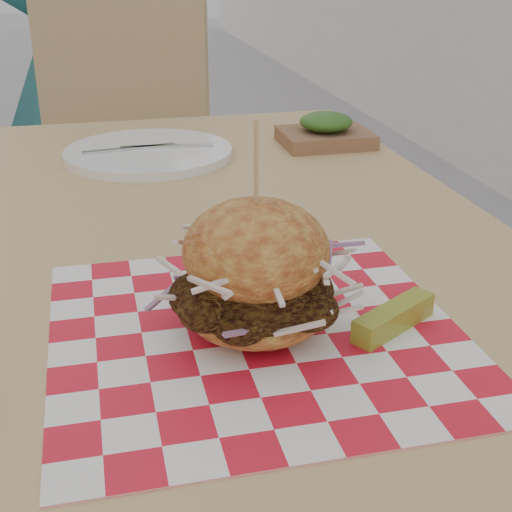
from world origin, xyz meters
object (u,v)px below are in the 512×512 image
Objects in this scene: diner at (90,63)px; patio_chair at (145,172)px; sandwich at (256,277)px; patio_table at (179,290)px.

diner reaches higher than patio_chair.
patio_chair is at bearing 90.30° from sandwich.
sandwich is (0.11, -1.42, 0.03)m from diner.
patio_table is at bearing -72.84° from patio_chair.
patio_chair is 1.18m from sandwich.
sandwich is (0.04, -0.26, 0.13)m from patio_table.
patio_table is 6.29× the size of sandwich.
diner is at bearing 93.54° from patio_table.
sandwich is at bearing -81.41° from patio_table.
patio_table is 0.90m from patio_chair.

